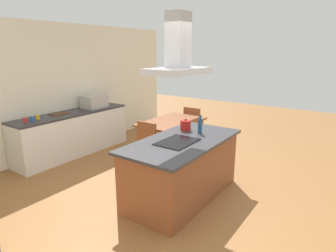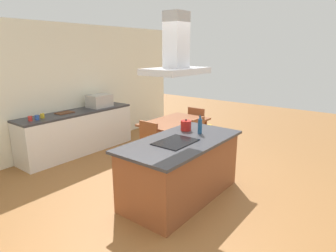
{
  "view_description": "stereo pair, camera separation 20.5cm",
  "coord_description": "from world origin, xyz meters",
  "px_view_note": "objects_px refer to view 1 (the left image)",
  "views": [
    {
      "loc": [
        -3.36,
        -2.1,
        2.17
      ],
      "look_at": [
        0.2,
        0.4,
        1.0
      ],
      "focal_mm": 30.66,
      "sensor_mm": 36.0,
      "label": 1
    },
    {
      "loc": [
        -3.24,
        -2.26,
        2.17
      ],
      "look_at": [
        0.2,
        0.4,
        1.0
      ],
      "focal_mm": 30.66,
      "sensor_mm": 36.0,
      "label": 2
    }
  ],
  "objects_px": {
    "dining_table": "(172,125)",
    "countertop_microwave": "(94,101)",
    "chair_at_right_end": "(194,123)",
    "range_hood": "(178,54)",
    "cutting_board": "(60,114)",
    "chair_at_left_end": "(143,144)",
    "tea_kettle": "(186,125)",
    "cooktop": "(177,142)",
    "coffee_mug_yellow": "(38,117)",
    "chair_facing_island": "(200,138)",
    "coffee_mug_red": "(25,120)",
    "coffee_mug_blue": "(32,119)",
    "olive_oil_bottle": "(200,126)"
  },
  "relations": [
    {
      "from": "dining_table",
      "to": "countertop_microwave",
      "type": "bearing_deg",
      "value": 104.95
    },
    {
      "from": "countertop_microwave",
      "to": "chair_at_right_end",
      "type": "distance_m",
      "value": 2.31
    },
    {
      "from": "countertop_microwave",
      "to": "range_hood",
      "type": "relative_size",
      "value": 0.56
    },
    {
      "from": "cutting_board",
      "to": "chair_at_right_end",
      "type": "xyz_separation_m",
      "value": [
        2.26,
        -1.82,
        -0.4
      ]
    },
    {
      "from": "dining_table",
      "to": "chair_at_left_end",
      "type": "relative_size",
      "value": 1.57
    },
    {
      "from": "tea_kettle",
      "to": "chair_at_left_end",
      "type": "height_order",
      "value": "tea_kettle"
    },
    {
      "from": "cooktop",
      "to": "tea_kettle",
      "type": "distance_m",
      "value": 0.65
    },
    {
      "from": "coffee_mug_yellow",
      "to": "chair_facing_island",
      "type": "relative_size",
      "value": 0.1
    },
    {
      "from": "chair_at_left_end",
      "to": "coffee_mug_red",
      "type": "bearing_deg",
      "value": 124.61
    },
    {
      "from": "coffee_mug_blue",
      "to": "chair_at_left_end",
      "type": "relative_size",
      "value": 0.1
    },
    {
      "from": "countertop_microwave",
      "to": "chair_facing_island",
      "type": "height_order",
      "value": "countertop_microwave"
    },
    {
      "from": "cutting_board",
      "to": "chair_facing_island",
      "type": "relative_size",
      "value": 0.38
    },
    {
      "from": "cooktop",
      "to": "chair_at_right_end",
      "type": "height_order",
      "value": "cooktop"
    },
    {
      "from": "cutting_board",
      "to": "range_hood",
      "type": "distance_m",
      "value": 3.17
    },
    {
      "from": "cooktop",
      "to": "coffee_mug_blue",
      "type": "height_order",
      "value": "coffee_mug_blue"
    },
    {
      "from": "range_hood",
      "to": "coffee_mug_blue",
      "type": "bearing_deg",
      "value": 100.1
    },
    {
      "from": "coffee_mug_red",
      "to": "range_hood",
      "type": "distance_m",
      "value": 3.12
    },
    {
      "from": "countertop_microwave",
      "to": "chair_at_right_end",
      "type": "height_order",
      "value": "countertop_microwave"
    },
    {
      "from": "chair_at_right_end",
      "to": "chair_at_left_end",
      "type": "bearing_deg",
      "value": 180.0
    },
    {
      "from": "coffee_mug_red",
      "to": "coffee_mug_yellow",
      "type": "relative_size",
      "value": 1.0
    },
    {
      "from": "chair_facing_island",
      "to": "coffee_mug_blue",
      "type": "bearing_deg",
      "value": 129.93
    },
    {
      "from": "coffee_mug_red",
      "to": "chair_at_right_end",
      "type": "height_order",
      "value": "coffee_mug_red"
    },
    {
      "from": "olive_oil_bottle",
      "to": "chair_at_right_end",
      "type": "distance_m",
      "value": 2.22
    },
    {
      "from": "countertop_microwave",
      "to": "coffee_mug_red",
      "type": "relative_size",
      "value": 5.56
    },
    {
      "from": "chair_facing_island",
      "to": "tea_kettle",
      "type": "bearing_deg",
      "value": -166.58
    },
    {
      "from": "tea_kettle",
      "to": "dining_table",
      "type": "bearing_deg",
      "value": 44.71
    },
    {
      "from": "coffee_mug_yellow",
      "to": "chair_facing_island",
      "type": "distance_m",
      "value": 3.09
    },
    {
      "from": "coffee_mug_yellow",
      "to": "chair_at_right_end",
      "type": "height_order",
      "value": "coffee_mug_yellow"
    },
    {
      "from": "chair_at_left_end",
      "to": "chair_facing_island",
      "type": "distance_m",
      "value": 1.13
    },
    {
      "from": "chair_at_right_end",
      "to": "chair_at_left_end",
      "type": "xyz_separation_m",
      "value": [
        -1.83,
        0.0,
        0.0
      ]
    },
    {
      "from": "cutting_board",
      "to": "range_hood",
      "type": "height_order",
      "value": "range_hood"
    },
    {
      "from": "chair_facing_island",
      "to": "olive_oil_bottle",
      "type": "bearing_deg",
      "value": -151.83
    },
    {
      "from": "tea_kettle",
      "to": "dining_table",
      "type": "height_order",
      "value": "tea_kettle"
    },
    {
      "from": "coffee_mug_blue",
      "to": "cutting_board",
      "type": "relative_size",
      "value": 0.26
    },
    {
      "from": "coffee_mug_red",
      "to": "coffee_mug_blue",
      "type": "relative_size",
      "value": 1.0
    },
    {
      "from": "coffee_mug_red",
      "to": "chair_at_right_end",
      "type": "xyz_separation_m",
      "value": [
        3.02,
        -1.73,
        -0.44
      ]
    },
    {
      "from": "olive_oil_bottle",
      "to": "coffee_mug_red",
      "type": "bearing_deg",
      "value": 112.62
    },
    {
      "from": "olive_oil_bottle",
      "to": "cutting_board",
      "type": "xyz_separation_m",
      "value": [
        -0.44,
        2.97,
        -0.12
      ]
    },
    {
      "from": "coffee_mug_red",
      "to": "cutting_board",
      "type": "xyz_separation_m",
      "value": [
        0.76,
        0.09,
        -0.04
      ]
    },
    {
      "from": "countertop_microwave",
      "to": "range_hood",
      "type": "height_order",
      "value": "range_hood"
    },
    {
      "from": "tea_kettle",
      "to": "coffee_mug_red",
      "type": "relative_size",
      "value": 2.47
    },
    {
      "from": "cooktop",
      "to": "coffee_mug_blue",
      "type": "relative_size",
      "value": 6.67
    },
    {
      "from": "range_hood",
      "to": "cutting_board",
      "type": "bearing_deg",
      "value": 87.25
    },
    {
      "from": "olive_oil_bottle",
      "to": "chair_facing_island",
      "type": "distance_m",
      "value": 1.15
    },
    {
      "from": "tea_kettle",
      "to": "chair_at_left_end",
      "type": "bearing_deg",
      "value": 91.95
    },
    {
      "from": "range_hood",
      "to": "dining_table",
      "type": "bearing_deg",
      "value": 36.76
    },
    {
      "from": "coffee_mug_blue",
      "to": "coffee_mug_yellow",
      "type": "bearing_deg",
      "value": 21.81
    },
    {
      "from": "olive_oil_bottle",
      "to": "coffee_mug_yellow",
      "type": "distance_m",
      "value": 3.07
    },
    {
      "from": "cutting_board",
      "to": "range_hood",
      "type": "relative_size",
      "value": 0.38
    },
    {
      "from": "olive_oil_bottle",
      "to": "cutting_board",
      "type": "distance_m",
      "value": 3.01
    }
  ]
}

